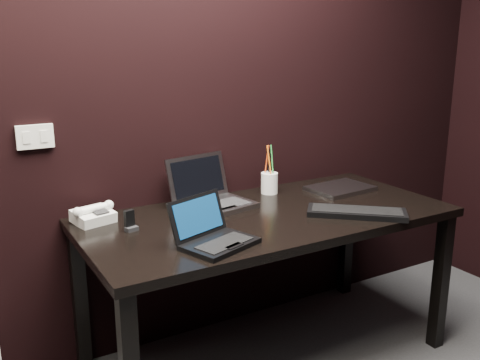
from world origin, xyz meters
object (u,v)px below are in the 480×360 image
pen_cup (269,182)px  mobile_phone (130,223)px  desk (268,229)px  silver_laptop (211,198)px  desk_phone (93,215)px  ext_keyboard (357,212)px  closed_laptop (340,188)px  netbook (214,236)px

pen_cup → mobile_phone: bearing=-167.6°
mobile_phone → desk: bearing=-9.2°
desk → mobile_phone: size_ratio=19.54×
silver_laptop → desk_phone: 0.55m
desk → ext_keyboard: 0.41m
desk → silver_laptop: silver_laptop is taller
silver_laptop → ext_keyboard: 0.68m
desk → pen_cup: (0.19, 0.28, 0.14)m
silver_laptop → desk_phone: (-0.55, 0.05, -0.01)m
pen_cup → closed_laptop: bearing=-22.5°
silver_laptop → mobile_phone: 0.46m
closed_laptop → pen_cup: bearing=157.5°
pen_cup → silver_laptop: bearing=-170.9°
closed_laptop → desk_phone: bearing=173.6°
ext_keyboard → mobile_phone: 1.01m
netbook → silver_laptop: bearing=63.8°
mobile_phone → silver_laptop: bearing=15.1°
closed_laptop → mobile_phone: size_ratio=3.95×
silver_laptop → desk: bearing=-51.0°
closed_laptop → netbook: bearing=-159.6°
ext_keyboard → mobile_phone: size_ratio=4.98×
netbook → desk: bearing=28.6°
pen_cup → desk: bearing=-124.0°
mobile_phone → pen_cup: (0.81, 0.18, 0.03)m
desk → closed_laptop: closed_laptop is taller
desk_phone → mobile_phone: 0.20m
netbook → closed_laptop: bearing=20.4°
ext_keyboard → mobile_phone: (-0.96, 0.33, 0.02)m
silver_laptop → closed_laptop: (0.72, -0.09, -0.03)m
ext_keyboard → netbook: bearing=179.3°
ext_keyboard → closed_laptop: 0.41m
ext_keyboard → desk_phone: desk_phone is taller
netbook → desk_phone: bearing=124.3°
desk → desk_phone: size_ratio=8.59×
desk_phone → pen_cup: pen_cup is taller
mobile_phone → pen_cup: bearing=12.4°
netbook → ext_keyboard: netbook is taller
desk → netbook: (-0.39, -0.22, 0.11)m
silver_laptop → mobile_phone: (-0.44, -0.12, -0.01)m
closed_laptop → mobile_phone: (-1.17, -0.03, 0.02)m
silver_laptop → closed_laptop: 0.73m
silver_laptop → ext_keyboard: silver_laptop is taller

